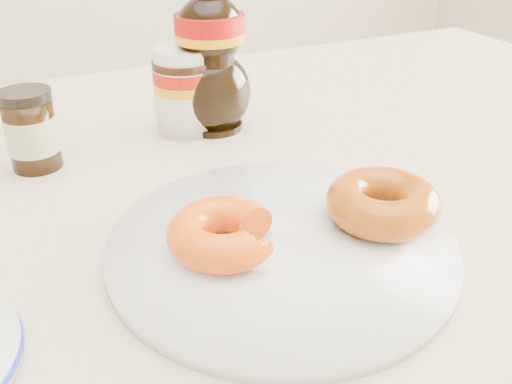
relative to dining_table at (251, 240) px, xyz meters
name	(u,v)px	position (x,y,z in m)	size (l,w,h in m)	color
dining_table	(251,240)	(0.00, 0.00, 0.00)	(1.40, 0.90, 0.75)	beige
plate	(281,245)	(-0.04, -0.14, 0.09)	(0.30, 0.30, 0.01)	white
donut_bitten	(223,233)	(-0.09, -0.14, 0.11)	(0.09, 0.09, 0.03)	#F65D0D
donut_whole	(383,203)	(0.06, -0.15, 0.12)	(0.10, 0.10, 0.04)	#923709
nutella_jar	(184,87)	(-0.02, 0.15, 0.14)	(0.07, 0.07, 0.11)	white
syrup_bottle	(211,53)	(0.01, 0.15, 0.18)	(0.10, 0.08, 0.19)	black
dark_jar	(31,131)	(-0.20, 0.12, 0.13)	(0.06, 0.06, 0.09)	black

